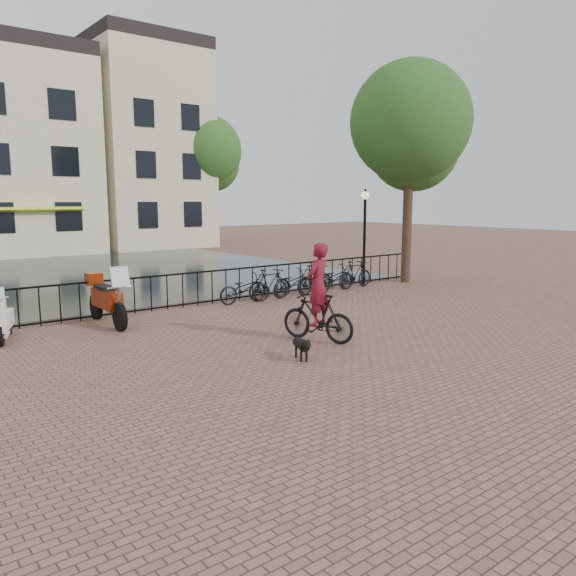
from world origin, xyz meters
TOP-DOWN VIEW (x-y plane):
  - ground at (0.00, 0.00)m, footprint 100.00×100.00m
  - canal_water at (0.00, 17.30)m, footprint 20.00×20.00m
  - railing at (0.00, 8.00)m, footprint 20.00×0.05m
  - canal_house_mid at (0.50, 30.00)m, footprint 8.00×9.50m
  - canal_house_right at (8.50, 30.00)m, footprint 7.00×9.00m
  - tree_near_right at (9.20, 7.30)m, footprint 4.48×4.48m
  - tree_far_right at (12.00, 27.00)m, footprint 4.76×4.76m
  - lamp_post at (7.20, 7.60)m, footprint 0.30×0.30m
  - cyclist at (0.48, 2.53)m, footprint 1.11×1.96m
  - dog at (-0.76, 1.62)m, footprint 0.49×0.77m
  - motorcycle at (-2.62, 7.09)m, footprint 0.59×2.28m
  - scooter at (-5.03, 7.00)m, footprint 0.88×1.49m
  - parked_bike_0 at (1.80, 7.40)m, footprint 1.77×0.76m
  - parked_bike_1 at (2.75, 7.40)m, footprint 1.68×0.54m
  - parked_bike_2 at (3.70, 7.40)m, footprint 1.75×0.71m
  - parked_bike_3 at (4.65, 7.40)m, footprint 1.70×0.60m
  - parked_bike_4 at (5.60, 7.40)m, footprint 1.74×0.66m
  - parked_bike_5 at (6.55, 7.40)m, footprint 1.69×0.56m

SIDE VIEW (x-z plane):
  - ground at x=0.00m, z-range 0.00..0.00m
  - canal_water at x=0.00m, z-range 0.00..0.00m
  - dog at x=-0.76m, z-range 0.00..0.49m
  - parked_bike_0 at x=1.80m, z-range 0.00..0.90m
  - parked_bike_2 at x=3.70m, z-range 0.00..0.90m
  - parked_bike_4 at x=5.60m, z-range 0.00..0.90m
  - parked_bike_1 at x=2.75m, z-range 0.00..1.00m
  - parked_bike_3 at x=4.65m, z-range 0.00..1.00m
  - parked_bike_5 at x=6.55m, z-range 0.00..1.00m
  - railing at x=0.00m, z-range -0.01..1.02m
  - scooter at x=-5.03m, z-range 0.00..1.33m
  - motorcycle at x=-2.62m, z-range 0.00..1.62m
  - cyclist at x=0.48m, z-range -0.31..2.28m
  - lamp_post at x=7.20m, z-range 0.65..4.10m
  - canal_house_mid at x=0.50m, z-range 0.00..11.80m
  - tree_near_right at x=9.20m, z-range 1.85..10.09m
  - tree_far_right at x=12.00m, z-range 1.97..10.73m
  - canal_house_right at x=8.50m, z-range 0.00..13.30m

